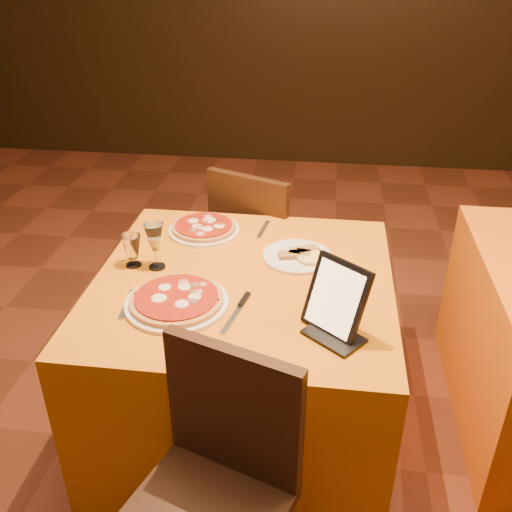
# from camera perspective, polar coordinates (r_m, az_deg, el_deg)

# --- Properties ---
(floor) EXTENTS (6.00, 7.00, 0.01)m
(floor) POSITION_cam_1_polar(r_m,az_deg,el_deg) (2.49, -1.61, -19.16)
(floor) COLOR #5E2D19
(floor) RESTS_ON ground
(main_table) EXTENTS (1.10, 1.10, 0.75)m
(main_table) POSITION_cam_1_polar(r_m,az_deg,el_deg) (2.34, -1.17, -10.07)
(main_table) COLOR orange
(main_table) RESTS_ON floor
(chair_main_far) EXTENTS (0.50, 0.50, 0.91)m
(chair_main_far) POSITION_cam_1_polar(r_m,az_deg,el_deg) (2.95, 1.08, 0.91)
(chair_main_far) COLOR black
(chair_main_far) RESTS_ON floor
(pizza_near) EXTENTS (0.36, 0.36, 0.03)m
(pizza_near) POSITION_cam_1_polar(r_m,az_deg,el_deg) (1.99, -7.94, -4.46)
(pizza_near) COLOR white
(pizza_near) RESTS_ON main_table
(pizza_far) EXTENTS (0.30, 0.30, 0.03)m
(pizza_far) POSITION_cam_1_polar(r_m,az_deg,el_deg) (2.46, -5.22, 2.75)
(pizza_far) COLOR white
(pizza_far) RESTS_ON main_table
(cutlet_dish) EXTENTS (0.27, 0.27, 0.03)m
(cutlet_dish) POSITION_cam_1_polar(r_m,az_deg,el_deg) (2.25, 4.14, 0.09)
(cutlet_dish) COLOR white
(cutlet_dish) RESTS_ON main_table
(wine_glass) EXTENTS (0.07, 0.07, 0.19)m
(wine_glass) POSITION_cam_1_polar(r_m,az_deg,el_deg) (2.17, -10.05, 1.02)
(wine_glass) COLOR #E3DD81
(wine_glass) RESTS_ON main_table
(water_glass) EXTENTS (0.09, 0.09, 0.13)m
(water_glass) POSITION_cam_1_polar(r_m,az_deg,el_deg) (2.22, -12.27, 0.52)
(water_glass) COLOR white
(water_glass) RESTS_ON main_table
(tablet) EXTENTS (0.22, 0.21, 0.24)m
(tablet) POSITION_cam_1_polar(r_m,az_deg,el_deg) (1.81, 8.03, -4.14)
(tablet) COLOR black
(tablet) RESTS_ON main_table
(knife) EXTENTS (0.07, 0.24, 0.01)m
(knife) POSITION_cam_1_polar(r_m,az_deg,el_deg) (1.92, -2.07, -5.84)
(knife) COLOR silver
(knife) RESTS_ON main_table
(fork_near) EXTENTS (0.03, 0.18, 0.01)m
(fork_near) POSITION_cam_1_polar(r_m,az_deg,el_deg) (2.02, -12.77, -4.74)
(fork_near) COLOR silver
(fork_near) RESTS_ON main_table
(fork_far) EXTENTS (0.04, 0.17, 0.01)m
(fork_far) POSITION_cam_1_polar(r_m,az_deg,el_deg) (2.46, 0.74, 2.67)
(fork_far) COLOR silver
(fork_far) RESTS_ON main_table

